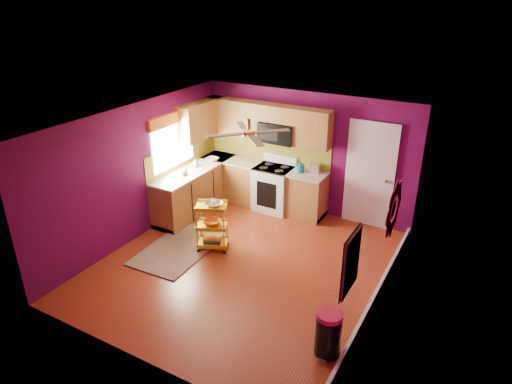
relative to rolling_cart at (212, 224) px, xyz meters
The scene contains 18 objects.
ground 0.93m from the rolling_cart, 14.46° to the right, with size 5.00×5.00×0.00m, color maroon.
room_envelope 1.40m from the rolling_cart, 13.98° to the right, with size 4.54×5.04×2.52m.
lower_cabinets 1.72m from the rolling_cart, 109.88° to the left, with size 2.81×2.31×0.94m.
electric_range 1.99m from the rolling_cart, 83.93° to the left, with size 0.76×0.66×1.13m.
upper_cabinetry 2.42m from the rolling_cart, 103.71° to the left, with size 2.80×2.30×1.26m.
left_window 2.10m from the rolling_cart, 149.64° to the left, with size 0.08×1.35×1.08m.
panel_door 3.15m from the rolling_cart, 47.10° to the left, with size 0.95×0.11×2.15m.
right_wall_art 3.18m from the rolling_cart, 10.15° to the right, with size 0.04×2.74×1.04m.
ceiling_fan 1.95m from the rolling_cart, ahead, with size 1.01×1.01×0.26m.
shag_rug 0.79m from the rolling_cart, 147.54° to the right, with size 1.06×1.72×0.02m, color black.
rolling_cart is the anchor object (origin of this frame).
trash_can 3.10m from the rolling_cart, 27.57° to the right, with size 0.42×0.42×0.64m.
teal_kettle 2.22m from the rolling_cart, 69.14° to the left, with size 0.18×0.18×0.21m.
toaster 2.42m from the rolling_cart, 63.79° to the left, with size 0.22×0.15×0.18m, color beige.
soap_bottle_a 1.49m from the rolling_cart, 146.30° to the left, with size 0.08×0.08×0.17m, color #EA3F72.
soap_bottle_b 1.82m from the rolling_cart, 135.12° to the left, with size 0.13×0.13×0.17m, color white.
counter_dish 2.07m from the rolling_cart, 123.88° to the left, with size 0.27×0.27×0.07m, color white.
counter_cup 1.45m from the rolling_cart, 148.62° to the left, with size 0.13×0.13×0.10m, color white.
Camera 1 is at (3.40, -5.63, 4.34)m, focal length 32.00 mm.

